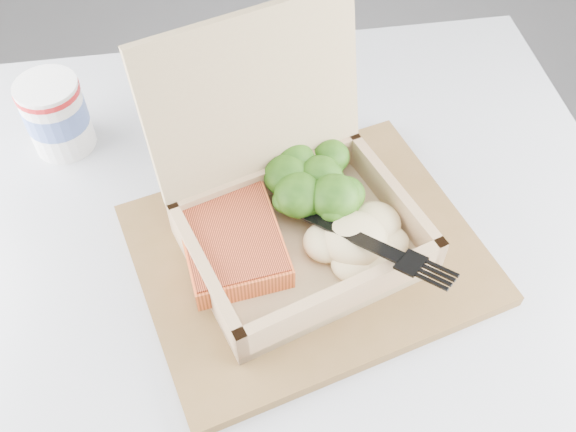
# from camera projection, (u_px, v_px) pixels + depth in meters

# --- Properties ---
(cafe_table) EXTENTS (0.86, 0.86, 0.70)m
(cafe_table) POSITION_uv_depth(u_px,v_px,m) (284.00, 361.00, 0.74)
(cafe_table) COLOR black
(cafe_table) RESTS_ON floor
(serving_tray) EXTENTS (0.39, 0.36, 0.01)m
(serving_tray) POSITION_uv_depth(u_px,v_px,m) (308.00, 254.00, 0.60)
(serving_tray) COLOR brown
(serving_tray) RESTS_ON cafe_table
(takeout_container) EXTENTS (0.27, 0.27, 0.19)m
(takeout_container) POSITION_uv_depth(u_px,v_px,m) (287.00, 195.00, 0.58)
(takeout_container) COLOR #9F8A5F
(takeout_container) RESTS_ON serving_tray
(salmon_fillet) EXTENTS (0.12, 0.14, 0.02)m
(salmon_fillet) POSITION_uv_depth(u_px,v_px,m) (231.00, 240.00, 0.58)
(salmon_fillet) COLOR orange
(salmon_fillet) RESTS_ON takeout_container
(broccoli_pile) EXTENTS (0.11, 0.11, 0.04)m
(broccoli_pile) POSITION_uv_depth(u_px,v_px,m) (319.00, 182.00, 0.61)
(broccoli_pile) COLOR #3C7419
(broccoli_pile) RESTS_ON takeout_container
(mashed_potatoes) EXTENTS (0.10, 0.08, 0.03)m
(mashed_potatoes) POSITION_uv_depth(u_px,v_px,m) (355.00, 239.00, 0.57)
(mashed_potatoes) COLOR beige
(mashed_potatoes) RESTS_ON takeout_container
(plastic_fork) EXTENTS (0.15, 0.11, 0.03)m
(plastic_fork) POSITION_uv_depth(u_px,v_px,m) (324.00, 219.00, 0.57)
(plastic_fork) COLOR black
(plastic_fork) RESTS_ON mashed_potatoes
(paper_cup) EXTENTS (0.07, 0.07, 0.08)m
(paper_cup) POSITION_uv_depth(u_px,v_px,m) (55.00, 113.00, 0.67)
(paper_cup) COLOR white
(paper_cup) RESTS_ON cafe_table
(receipt) EXTENTS (0.11, 0.15, 0.00)m
(receipt) POSITION_uv_depth(u_px,v_px,m) (282.00, 143.00, 0.70)
(receipt) COLOR silver
(receipt) RESTS_ON cafe_table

